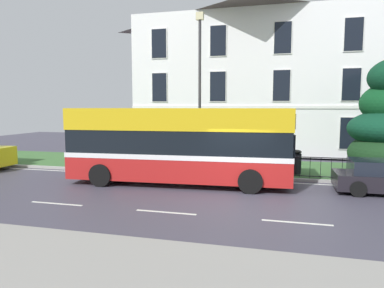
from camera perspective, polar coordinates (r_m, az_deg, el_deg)
ground_plane at (r=13.51m, az=7.75°, el=-8.33°), size 60.00×56.00×0.18m
georgian_townhouse at (r=28.24m, az=10.33°, el=10.77°), size 16.62×10.62×11.07m
iron_verge_railing at (r=16.75m, az=7.15°, el=-3.28°), size 14.99×0.04×0.97m
single_decker_bus at (r=14.99m, az=-2.17°, el=-0.08°), size 9.61×2.99×3.29m
street_lamp_post at (r=17.47m, az=1.28°, el=10.00°), size 0.36×0.24×7.80m
litter_bin at (r=17.49m, az=16.66°, el=-2.80°), size 0.55×0.55×1.17m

